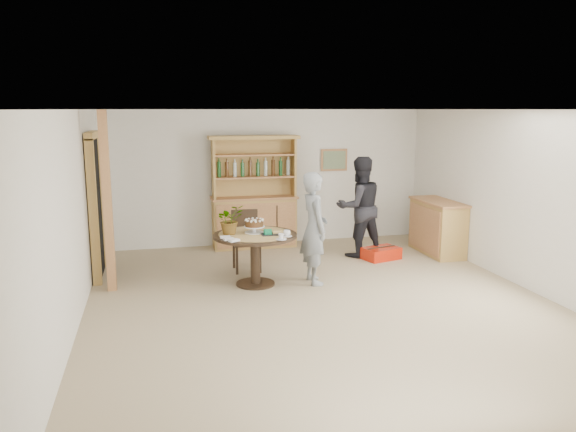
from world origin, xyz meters
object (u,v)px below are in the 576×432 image
(dining_chair, at_px, (246,236))
(red_suitcase, at_px, (381,253))
(adult_person, at_px, (359,207))
(dining_table, at_px, (255,244))
(sideboard, at_px, (438,227))
(hutch, at_px, (254,210))
(teen_boy, at_px, (314,228))

(dining_chair, bearing_deg, red_suitcase, 2.20)
(adult_person, bearing_deg, red_suitcase, 128.61)
(dining_table, bearing_deg, sideboard, 16.72)
(hutch, xyz_separation_m, adult_person, (1.63, -1.09, 0.17))
(teen_boy, bearing_deg, dining_chair, 40.73)
(dining_chair, bearing_deg, adult_person, 10.60)
(dining_table, relative_size, adult_person, 0.70)
(dining_chair, bearing_deg, teen_boy, -46.96)
(sideboard, distance_m, teen_boy, 2.85)
(hutch, xyz_separation_m, teen_boy, (0.45, -2.37, 0.13))
(sideboard, relative_size, teen_boy, 0.77)
(hutch, distance_m, red_suitcase, 2.44)
(sideboard, distance_m, red_suitcase, 1.18)
(teen_boy, xyz_separation_m, red_suitcase, (1.48, 0.99, -0.71))
(teen_boy, height_order, red_suitcase, teen_boy)
(adult_person, bearing_deg, teen_boy, 40.88)
(dining_table, xyz_separation_m, red_suitcase, (2.33, 0.89, -0.50))
(sideboard, bearing_deg, hutch, 157.79)
(dining_chair, bearing_deg, hutch, 75.27)
(teen_boy, bearing_deg, hutch, 9.12)
(dining_table, xyz_separation_m, teen_boy, (0.85, -0.10, 0.21))
(dining_chair, bearing_deg, dining_table, -89.43)
(dining_table, xyz_separation_m, adult_person, (2.03, 1.19, 0.26))
(dining_table, relative_size, red_suitcase, 1.74)
(dining_table, height_order, teen_boy, teen_boy)
(hutch, distance_m, teen_boy, 2.42)
(dining_chair, xyz_separation_m, teen_boy, (0.85, -0.93, 0.28))
(hutch, height_order, dining_table, hutch)
(dining_table, relative_size, teen_boy, 0.74)
(hutch, relative_size, teen_boy, 1.25)
(teen_boy, relative_size, adult_person, 0.95)
(sideboard, relative_size, red_suitcase, 1.83)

